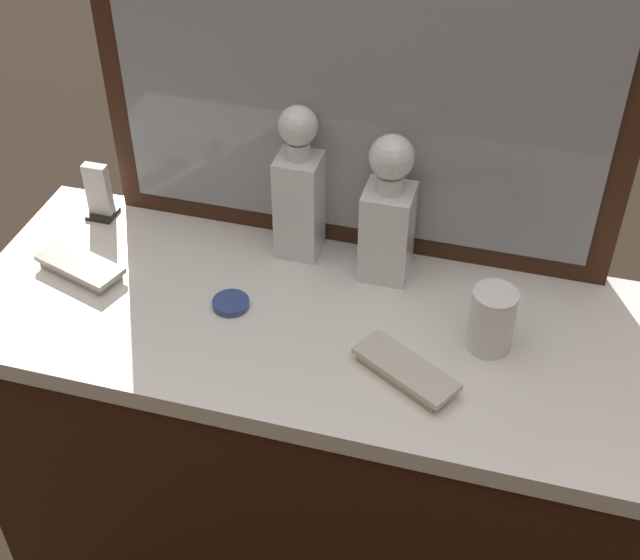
{
  "coord_description": "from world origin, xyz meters",
  "views": [
    {
      "loc": [
        0.28,
        -1.01,
        1.79
      ],
      "look_at": [
        0.0,
        0.0,
        0.92
      ],
      "focal_mm": 48.79,
      "sensor_mm": 36.0,
      "label": 1
    }
  ],
  "objects": [
    {
      "name": "dresser",
      "position": [
        0.0,
        0.0,
        0.42
      ],
      "size": [
        1.19,
        0.47,
        0.84
      ],
      "color": "#381E11",
      "rests_on": "ground_plane"
    },
    {
      "name": "dresser_mirror",
      "position": [
        0.0,
        0.22,
        1.12
      ],
      "size": [
        0.89,
        0.03,
        0.57
      ],
      "color": "#381E11",
      "rests_on": "dresser"
    },
    {
      "name": "crystal_decanter_far_left",
      "position": [
        0.08,
        0.15,
        0.94
      ],
      "size": [
        0.08,
        0.08,
        0.27
      ],
      "color": "white",
      "rests_on": "dresser"
    },
    {
      "name": "crystal_decanter_left",
      "position": [
        -0.08,
        0.17,
        0.95
      ],
      "size": [
        0.07,
        0.07,
        0.29
      ],
      "color": "white",
      "rests_on": "dresser"
    },
    {
      "name": "crystal_tumbler_right",
      "position": [
        0.27,
        0.01,
        0.89
      ],
      "size": [
        0.07,
        0.07,
        0.11
      ],
      "color": "white",
      "rests_on": "dresser"
    },
    {
      "name": "silver_brush_right",
      "position": [
        -0.43,
        0.0,
        0.85
      ],
      "size": [
        0.17,
        0.11,
        0.02
      ],
      "color": "#B7A88C",
      "rests_on": "dresser"
    },
    {
      "name": "silver_brush_rear",
      "position": [
        0.16,
        -0.09,
        0.85
      ],
      "size": [
        0.18,
        0.14,
        0.02
      ],
      "color": "#B7A88C",
      "rests_on": "dresser"
    },
    {
      "name": "porcelain_dish",
      "position": [
        -0.15,
        -0.01,
        0.84
      ],
      "size": [
        0.06,
        0.06,
        0.01
      ],
      "color": "#33478C",
      "rests_on": "dresser"
    },
    {
      "name": "napkin_holder",
      "position": [
        -0.47,
        0.17,
        0.88
      ],
      "size": [
        0.05,
        0.05,
        0.11
      ],
      "color": "black",
      "rests_on": "dresser"
    }
  ]
}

